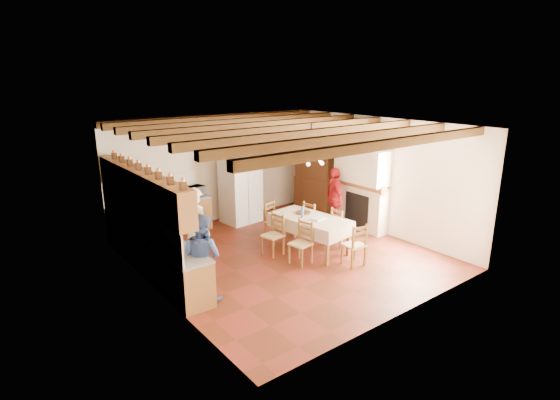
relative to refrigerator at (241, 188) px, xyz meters
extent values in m
cube|color=#512011|center=(-0.55, -2.70, -0.98)|extent=(6.00, 6.50, 0.02)
cube|color=white|center=(-0.55, -2.70, 2.04)|extent=(6.00, 6.50, 0.02)
cube|color=beige|center=(-0.55, 0.56, 0.53)|extent=(6.00, 0.02, 3.00)
cube|color=beige|center=(-0.55, -5.96, 0.53)|extent=(6.00, 0.02, 3.00)
cube|color=beige|center=(-3.56, -2.70, 0.53)|extent=(0.02, 6.50, 3.00)
cube|color=beige|center=(2.46, -2.70, 0.53)|extent=(0.02, 6.50, 3.00)
cube|color=brown|center=(-3.25, -1.65, -0.54)|extent=(0.60, 4.30, 0.86)
cube|color=brown|center=(-2.10, 0.25, -0.54)|extent=(2.30, 0.60, 0.86)
cube|color=slate|center=(-3.25, -1.65, -0.09)|extent=(0.62, 4.30, 0.04)
cube|color=slate|center=(-2.10, 0.25, -0.09)|extent=(2.34, 0.62, 0.04)
cube|color=beige|center=(-3.54, -1.65, 0.23)|extent=(0.03, 4.30, 0.60)
cube|color=beige|center=(-2.10, 0.54, 0.23)|extent=(2.30, 0.03, 0.60)
cube|color=brown|center=(-3.38, -1.65, 0.88)|extent=(0.35, 4.20, 0.70)
cube|color=black|center=(1.00, 0.53, 0.88)|extent=(0.34, 0.03, 0.42)
cube|color=silver|center=(0.00, 0.00, 0.00)|extent=(1.04, 0.88, 1.94)
cube|color=beige|center=(0.13, -2.79, -0.17)|extent=(1.21, 2.00, 0.05)
cube|color=brown|center=(-0.14, -3.67, -0.58)|extent=(0.08, 0.08, 0.78)
cube|color=brown|center=(0.63, -3.57, -0.58)|extent=(0.08, 0.08, 0.78)
cube|color=brown|center=(-0.37, -2.01, -0.58)|extent=(0.08, 0.08, 0.78)
cube|color=brown|center=(0.40, -1.90, -0.58)|extent=(0.08, 0.08, 0.78)
torus|color=black|center=(0.13, -2.79, 1.28)|extent=(0.47, 0.47, 0.03)
imported|color=white|center=(-2.58, -2.36, -0.03)|extent=(0.66, 0.80, 1.88)
imported|color=#3C5496|center=(-2.95, -3.31, -0.15)|extent=(0.88, 0.98, 1.64)
imported|color=maroon|center=(1.62, -2.07, -0.12)|extent=(0.80, 1.08, 1.70)
imported|color=silver|center=(-1.25, 0.25, 0.06)|extent=(0.56, 0.46, 0.26)
imported|color=#381911|center=(0.07, 0.00, 1.13)|extent=(0.38, 0.38, 0.31)
camera|label=1|loc=(-6.31, -10.02, 3.04)|focal=28.00mm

